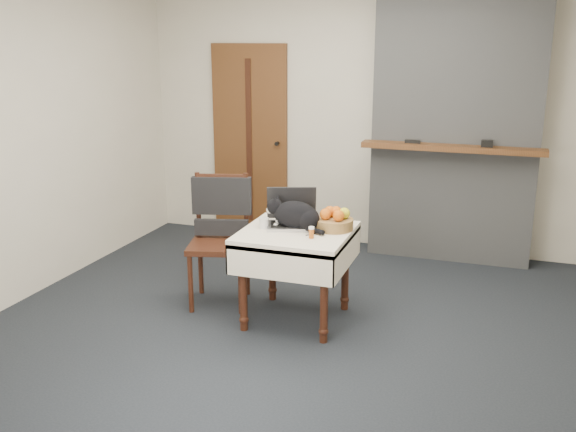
# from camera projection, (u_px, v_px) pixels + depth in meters

# --- Properties ---
(ground) EXTENTS (4.50, 4.50, 0.00)m
(ground) POSITION_uv_depth(u_px,v_px,m) (300.00, 319.00, 4.85)
(ground) COLOR black
(ground) RESTS_ON ground
(room_shell) EXTENTS (4.52, 4.01, 2.61)m
(room_shell) POSITION_uv_depth(u_px,v_px,m) (321.00, 78.00, 4.80)
(room_shell) COLOR beige
(room_shell) RESTS_ON ground
(door) EXTENTS (0.82, 0.10, 2.00)m
(door) POSITION_uv_depth(u_px,v_px,m) (250.00, 141.00, 6.75)
(door) COLOR brown
(door) RESTS_ON ground
(chimney) EXTENTS (1.62, 0.48, 2.60)m
(chimney) POSITION_uv_depth(u_px,v_px,m) (456.00, 123.00, 5.90)
(chimney) COLOR gray
(chimney) RESTS_ON ground
(side_table) EXTENTS (0.78, 0.78, 0.70)m
(side_table) POSITION_uv_depth(u_px,v_px,m) (296.00, 245.00, 4.69)
(side_table) COLOR #391F0F
(side_table) RESTS_ON ground
(laptop) EXTENTS (0.45, 0.42, 0.28)m
(laptop) POSITION_uv_depth(u_px,v_px,m) (292.00, 216.00, 4.78)
(laptop) COLOR #B7B7BC
(laptop) RESTS_ON side_table
(cat) EXTENTS (0.48, 0.23, 0.24)m
(cat) POSITION_uv_depth(u_px,v_px,m) (296.00, 215.00, 4.67)
(cat) COLOR black
(cat) RESTS_ON side_table
(cream_jar) EXTENTS (0.07, 0.07, 0.08)m
(cream_jar) POSITION_uv_depth(u_px,v_px,m) (264.00, 223.00, 4.71)
(cream_jar) COLOR silver
(cream_jar) RESTS_ON side_table
(pill_bottle) EXTENTS (0.04, 0.04, 0.08)m
(pill_bottle) POSITION_uv_depth(u_px,v_px,m) (311.00, 232.00, 4.47)
(pill_bottle) COLOR #AA5014
(pill_bottle) RESTS_ON side_table
(fruit_basket) EXTENTS (0.28, 0.28, 0.16)m
(fruit_basket) POSITION_uv_depth(u_px,v_px,m) (334.00, 221.00, 4.68)
(fruit_basket) COLOR olive
(fruit_basket) RESTS_ON side_table
(desk_clutter) EXTENTS (0.12, 0.10, 0.01)m
(desk_clutter) POSITION_uv_depth(u_px,v_px,m) (322.00, 231.00, 4.64)
(desk_clutter) COLOR black
(desk_clutter) RESTS_ON side_table
(chair) EXTENTS (0.56, 0.55, 1.02)m
(chair) POSITION_uv_depth(u_px,v_px,m) (221.00, 221.00, 5.07)
(chair) COLOR #391F0F
(chair) RESTS_ON ground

